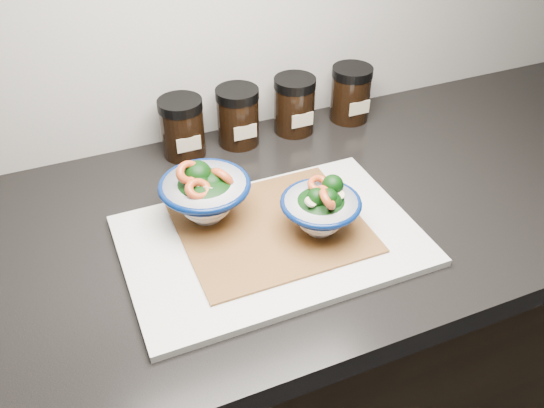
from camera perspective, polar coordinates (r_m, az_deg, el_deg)
name	(u,v)px	position (r m, az deg, el deg)	size (l,w,h in m)	color
cabinet	(325,367)	(1.33, 5.29, -15.81)	(3.43, 0.58, 0.86)	black
countertop	(340,207)	(1.00, 6.75, -0.33)	(3.50, 0.60, 0.04)	black
cutting_board	(271,240)	(0.89, -0.06, -3.62)	(0.45, 0.30, 0.01)	silver
bamboo_mat	(272,227)	(0.90, 0.00, -2.31)	(0.28, 0.24, 0.00)	#9E612F
bowl_left	(205,192)	(0.90, -6.68, 1.15)	(0.14, 0.14, 0.11)	white
bowl_right	(321,209)	(0.87, 4.89, -0.52)	(0.12, 0.12, 0.10)	white
spice_jar_a	(182,128)	(1.08, -8.87, 7.49)	(0.08, 0.08, 0.11)	black
spice_jar_b	(238,116)	(1.11, -3.39, 8.67)	(0.08, 0.08, 0.11)	black
spice_jar_c	(294,105)	(1.15, 2.23, 9.79)	(0.08, 0.08, 0.11)	black
spice_jar_d	(351,93)	(1.20, 7.79, 10.80)	(0.08, 0.08, 0.11)	black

